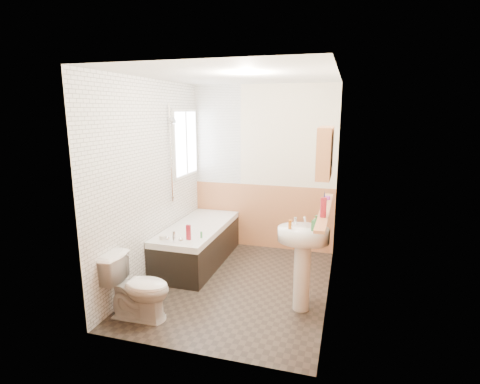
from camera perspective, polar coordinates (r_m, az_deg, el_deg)
name	(u,v)px	position (r m, az deg, el deg)	size (l,w,h in m)	color
floor	(237,285)	(4.80, -0.52, -13.92)	(2.80, 2.80, 0.00)	#2A231E
ceiling	(236,75)	(4.32, -0.59, 17.35)	(2.80, 2.80, 0.00)	white
wall_back	(263,169)	(5.73, 3.54, 3.57)	(2.20, 0.02, 2.50)	#F5E8CA
wall_front	(187,219)	(3.11, -8.12, -4.12)	(2.20, 0.02, 2.50)	#F5E8CA
wall_left	(152,181)	(4.82, -13.28, 1.59)	(0.02, 2.80, 2.50)	#F5E8CA
wall_right	(334,192)	(4.21, 14.06, 0.00)	(0.02, 2.80, 2.50)	#F5E8CA
wainscot_right	(328,256)	(4.43, 13.26, -9.50)	(0.01, 2.80, 1.00)	tan
wainscot_front	(190,301)	(3.41, -7.57, -16.19)	(2.20, 0.01, 1.00)	tan
wainscot_back	(262,216)	(5.87, 3.40, -3.71)	(2.20, 0.01, 1.00)	tan
tile_cladding_left	(153,181)	(4.81, -13.05, 1.57)	(0.01, 2.80, 2.50)	white
tile_return_back	(217,135)	(5.86, -3.46, 8.68)	(0.75, 0.01, 1.50)	white
window	(186,143)	(5.59, -8.25, 7.37)	(0.03, 0.79, 0.99)	white
bathtub	(198,243)	(5.37, -6.42, -7.72)	(0.70, 1.68, 0.69)	black
shower_riser	(171,146)	(5.11, -10.45, 6.93)	(0.11, 0.09, 1.32)	silver
toilet	(138,287)	(4.12, -15.26, -13.85)	(0.38, 0.69, 0.67)	white
sink	(303,252)	(4.06, 9.54, -9.01)	(0.54, 0.44, 1.04)	white
pine_shelf	(325,210)	(4.05, 12.83, -2.73)	(0.10, 1.53, 0.03)	tan
medicine_cabinet	(325,152)	(3.90, 12.81, 5.91)	(0.14, 0.57, 0.51)	tan
foam_can	(323,207)	(3.71, 12.58, -2.31)	(0.06, 0.06, 0.19)	maroon
green_bottle	(324,202)	(3.81, 12.72, -1.51)	(0.05, 0.05, 0.25)	navy
black_jar	(328,198)	(4.47, 13.22, -0.86)	(0.06, 0.06, 0.04)	purple
soap_bottle	(316,227)	(3.90, 11.49, -5.27)	(0.07, 0.16, 0.07)	#388447
clear_bottle	(290,224)	(3.90, 7.63, -4.93)	(0.03, 0.03, 0.10)	orange
blue_gel	(188,232)	(4.69, -7.86, -6.12)	(0.05, 0.03, 0.19)	maroon
cream_jar	(163,237)	(4.78, -11.72, -6.79)	(0.08, 0.08, 0.05)	silver
orange_bottle	(201,235)	(4.75, -5.92, -6.52)	(0.03, 0.03, 0.08)	#388447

